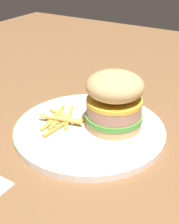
{
  "coord_description": "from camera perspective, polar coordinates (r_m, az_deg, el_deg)",
  "views": [
    {
      "loc": [
        0.22,
        -0.38,
        0.3
      ],
      "look_at": [
        -0.02,
        0.02,
        0.04
      ],
      "focal_mm": 49.91,
      "sensor_mm": 36.0,
      "label": 1
    }
  ],
  "objects": [
    {
      "name": "sandwich",
      "position": [
        0.54,
        4.58,
        2.21
      ],
      "size": [
        0.1,
        0.1,
        0.1
      ],
      "color": "tan",
      "rests_on": "plate"
    },
    {
      "name": "fries_pile",
      "position": [
        0.57,
        -5.35,
        -1.4
      ],
      "size": [
        0.09,
        0.11,
        0.01
      ],
      "color": "gold",
      "rests_on": "plate"
    },
    {
      "name": "ground_plane",
      "position": [
        0.54,
        1.02,
        -5.33
      ],
      "size": [
        1.6,
        1.6,
        0.0
      ],
      "primitive_type": "plane",
      "color": "brown"
    },
    {
      "name": "plate",
      "position": [
        0.56,
        0.0,
        -3.24
      ],
      "size": [
        0.27,
        0.27,
        0.01
      ],
      "primitive_type": "cylinder",
      "color": "white",
      "rests_on": "ground_plane"
    }
  ]
}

